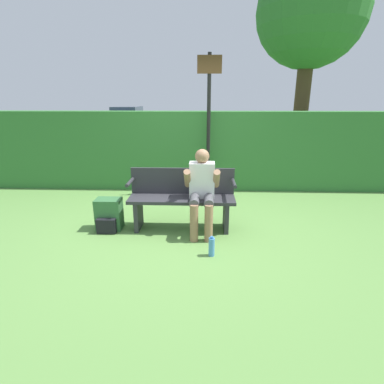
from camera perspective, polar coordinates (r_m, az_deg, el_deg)
name	(u,v)px	position (r m, az deg, el deg)	size (l,w,h in m)	color
ground_plane	(182,228)	(4.43, -1.90, -6.92)	(40.00, 40.00, 0.00)	#5B8942
hedge_back	(189,151)	(6.23, -0.61, 7.88)	(12.00, 0.43, 1.58)	#337033
park_bench	(182,198)	(4.32, -1.91, -1.09)	(1.51, 0.43, 0.86)	#2D2D33
person_seated	(202,188)	(4.12, 1.88, 0.83)	(0.49, 0.60, 1.17)	silver
backpack	(109,215)	(4.49, -15.56, -4.28)	(0.36, 0.33, 0.46)	#336638
water_bottle	(212,247)	(3.67, 3.76, -10.36)	(0.07, 0.07, 0.25)	#4C8CCC
signpost	(209,115)	(5.75, 3.20, 14.37)	(0.44, 0.09, 2.60)	black
parked_car	(128,119)	(18.74, -12.13, 13.48)	(1.79, 4.52, 1.33)	#2D4784
tree	(311,14)	(8.22, 21.73, 28.97)	(2.45, 2.45, 4.90)	#4C3823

